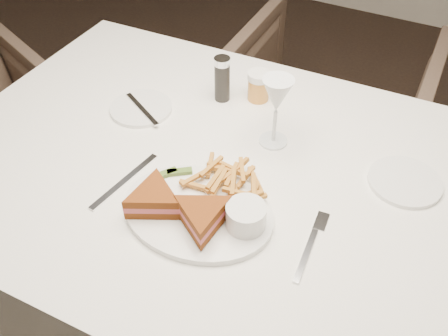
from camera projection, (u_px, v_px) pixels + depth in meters
ground at (197, 318)px, 1.68m from camera, size 5.00×5.00×0.00m
table at (232, 269)px, 1.38m from camera, size 1.43×0.97×0.75m
chair_far at (325, 113)px, 1.92m from camera, size 0.73×0.69×0.73m
table_setting at (223, 172)px, 1.07m from camera, size 0.83×0.62×0.18m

